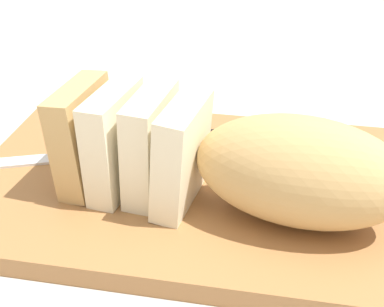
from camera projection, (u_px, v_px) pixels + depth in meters
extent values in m
plane|color=beige|center=(192.00, 194.00, 0.59)|extent=(3.00, 3.00, 0.00)
cube|color=#9E6B3D|center=(192.00, 186.00, 0.58)|extent=(0.48, 0.33, 0.02)
ellipsoid|color=tan|center=(300.00, 172.00, 0.49)|extent=(0.20, 0.11, 0.11)
cube|color=beige|center=(181.00, 155.00, 0.51)|extent=(0.04, 0.09, 0.11)
cube|color=beige|center=(150.00, 144.00, 0.53)|extent=(0.04, 0.09, 0.11)
cube|color=beige|center=(115.00, 142.00, 0.54)|extent=(0.04, 0.09, 0.11)
cube|color=tan|center=(83.00, 136.00, 0.55)|extent=(0.04, 0.09, 0.11)
cube|color=silver|center=(75.00, 157.00, 0.61)|extent=(0.21, 0.11, 0.00)
cylinder|color=black|center=(200.00, 139.00, 0.63)|extent=(0.06, 0.04, 0.02)
cube|color=silver|center=(174.00, 142.00, 0.62)|extent=(0.03, 0.03, 0.02)
sphere|color=#996633|center=(182.00, 160.00, 0.60)|extent=(0.01, 0.01, 0.01)
sphere|color=#996633|center=(235.00, 201.00, 0.54)|extent=(0.01, 0.01, 0.01)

